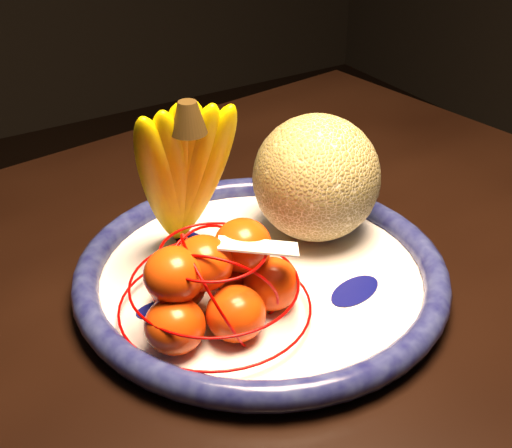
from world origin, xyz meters
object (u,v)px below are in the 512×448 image
fruit_bowl (261,274)px  banana_bunch (181,170)px  cantaloupe (316,178)px  mandarin_bag (215,283)px  dining_table (105,437)px

fruit_bowl → banana_bunch: bearing=123.6°
cantaloupe → banana_bunch: size_ratio=0.68×
mandarin_bag → fruit_bowl: bearing=25.6°
dining_table → cantaloupe: bearing=6.8°
fruit_bowl → banana_bunch: 0.13m
banana_bunch → cantaloupe: bearing=-2.9°
dining_table → cantaloupe: (0.29, 0.07, 0.16)m
dining_table → banana_bunch: 0.27m
dining_table → cantaloupe: 0.34m
cantaloupe → banana_bunch: bearing=166.1°
cantaloupe → fruit_bowl: bearing=-157.9°
cantaloupe → banana_bunch: (-0.14, 0.04, 0.03)m
dining_table → fruit_bowl: fruit_bowl is taller
cantaloupe → mandarin_bag: bearing=-156.4°
cantaloupe → mandarin_bag: 0.18m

